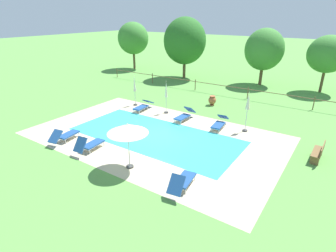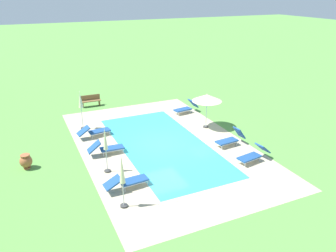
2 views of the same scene
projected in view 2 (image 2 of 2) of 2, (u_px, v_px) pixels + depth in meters
The scene contains 16 objects.
ground_plane at pixel (162, 145), 19.58m from camera, with size 160.00×160.00×0.00m, color #599342.
pool_deck_paving at pixel (162, 144), 19.58m from camera, with size 14.96×9.25×0.01m, color #BCAD8E.
swimming_pool_water at pixel (162, 144), 19.58m from camera, with size 10.44×4.72×0.01m, color #38C6D1.
pool_coping_rim at pixel (162, 144), 19.58m from camera, with size 10.92×5.20×0.01m.
sun_lounger_north_near_steps at pixel (128, 181), 15.20m from camera, with size 0.74×2.11×0.71m.
sun_lounger_north_mid at pixel (186, 108), 24.44m from camera, with size 0.87×1.97×0.95m.
sun_lounger_north_far at pixel (95, 131), 20.51m from camera, with size 0.82×2.09×0.78m.
sun_lounger_north_end at pixel (253, 155), 17.57m from camera, with size 0.90×2.04×0.88m.
sun_lounger_south_near_corner at pixel (107, 148), 18.33m from camera, with size 0.66×2.01×0.85m.
sun_lounger_south_mid at pixel (230, 139), 19.38m from camera, with size 0.77×1.89×1.00m.
patio_umbrella_open_foreground at pixel (207, 98), 21.24m from camera, with size 1.92×1.92×2.30m.
patio_umbrella_closed_row_west at pixel (81, 103), 21.11m from camera, with size 0.32×0.32×2.54m.
patio_umbrella_closed_row_mid_west at pixel (105, 144), 16.10m from camera, with size 0.32×0.32×2.43m.
patio_umbrella_closed_row_east at pixel (122, 174), 13.42m from camera, with size 0.32×0.32×2.46m.
wooden_bench_lawn_side at pixel (91, 100), 25.81m from camera, with size 0.47×1.51×0.87m.
terracotta_urn_near_fence at pixel (26, 161), 16.84m from camera, with size 0.61×0.61×0.77m.
Camera 2 is at (-16.23, 7.03, 8.48)m, focal length 35.72 mm.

